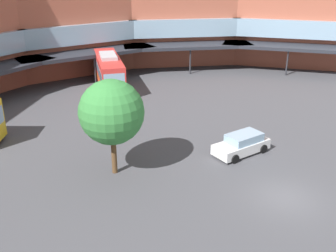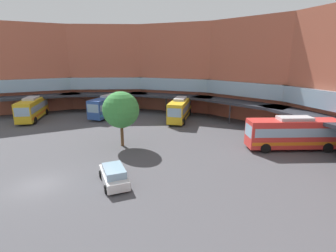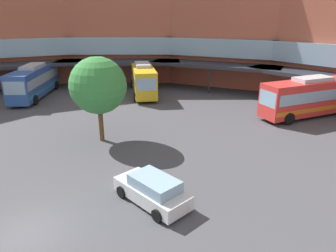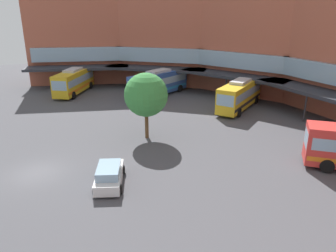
{
  "view_description": "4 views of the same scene",
  "coord_description": "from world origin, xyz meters",
  "px_view_note": "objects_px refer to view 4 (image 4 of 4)",
  "views": [
    {
      "loc": [
        -21.09,
        -5.22,
        13.36
      ],
      "look_at": [
        0.76,
        9.04,
        2.4
      ],
      "focal_mm": 42.21,
      "sensor_mm": 36.0,
      "label": 1
    },
    {
      "loc": [
        21.4,
        -5.96,
        10.33
      ],
      "look_at": [
        1.48,
        13.72,
        2.79
      ],
      "focal_mm": 27.53,
      "sensor_mm": 36.0,
      "label": 2
    },
    {
      "loc": [
        10.6,
        -7.9,
        9.46
      ],
      "look_at": [
        1.56,
        12.62,
        1.28
      ],
      "focal_mm": 33.2,
      "sensor_mm": 36.0,
      "label": 3
    },
    {
      "loc": [
        24.96,
        -0.69,
        12.05
      ],
      "look_at": [
        -0.98,
        11.97,
        1.75
      ],
      "focal_mm": 34.61,
      "sensor_mm": 36.0,
      "label": 4
    }
  ],
  "objects_px": {
    "bus_0": "(240,94)",
    "parked_car": "(109,175)",
    "bus_2": "(159,83)",
    "plaza_tree": "(146,95)",
    "bus_3": "(74,81)"
  },
  "relations": [
    {
      "from": "parked_car",
      "to": "plaza_tree",
      "type": "relative_size",
      "value": 0.73
    },
    {
      "from": "bus_2",
      "to": "bus_0",
      "type": "bearing_deg",
      "value": 94.53
    },
    {
      "from": "bus_0",
      "to": "parked_car",
      "type": "height_order",
      "value": "bus_0"
    },
    {
      "from": "bus_2",
      "to": "parked_car",
      "type": "relative_size",
      "value": 2.31
    },
    {
      "from": "bus_0",
      "to": "bus_3",
      "type": "relative_size",
      "value": 1.02
    },
    {
      "from": "bus_3",
      "to": "bus_0",
      "type": "bearing_deg",
      "value": 78.63
    },
    {
      "from": "bus_2",
      "to": "bus_3",
      "type": "relative_size",
      "value": 1.12
    },
    {
      "from": "bus_2",
      "to": "bus_3",
      "type": "xyz_separation_m",
      "value": [
        -6.81,
        -11.14,
        -0.01
      ]
    },
    {
      "from": "bus_3",
      "to": "plaza_tree",
      "type": "height_order",
      "value": "plaza_tree"
    },
    {
      "from": "bus_2",
      "to": "plaza_tree",
      "type": "xyz_separation_m",
      "value": [
        15.22,
        -8.24,
        2.45
      ]
    },
    {
      "from": "bus_3",
      "to": "parked_car",
      "type": "distance_m",
      "value": 29.67
    },
    {
      "from": "bus_3",
      "to": "parked_car",
      "type": "bearing_deg",
      "value": 27.96
    },
    {
      "from": "bus_0",
      "to": "bus_3",
      "type": "height_order",
      "value": "bus_3"
    },
    {
      "from": "bus_2",
      "to": "plaza_tree",
      "type": "distance_m",
      "value": 17.48
    },
    {
      "from": "bus_2",
      "to": "parked_car",
      "type": "distance_m",
      "value": 26.82
    }
  ]
}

